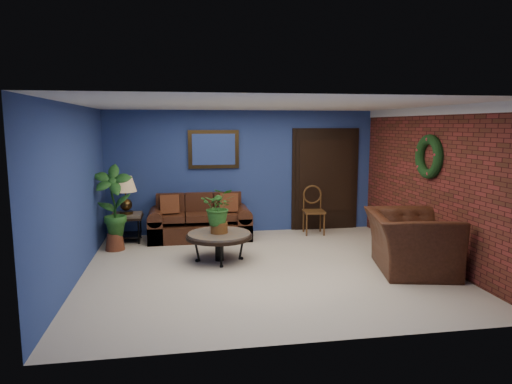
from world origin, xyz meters
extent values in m
plane|color=beige|center=(0.00, 0.00, 0.00)|extent=(5.50, 5.50, 0.00)
cube|color=navy|center=(0.00, 2.50, 1.25)|extent=(5.50, 0.04, 2.50)
cube|color=navy|center=(-2.75, 0.00, 1.25)|extent=(0.04, 5.00, 2.50)
cube|color=maroon|center=(2.75, 0.00, 1.25)|extent=(0.04, 5.00, 2.50)
cube|color=white|center=(0.00, 0.00, 2.50)|extent=(5.50, 5.00, 0.02)
cube|color=white|center=(2.72, 0.00, 2.43)|extent=(0.03, 5.00, 0.14)
cube|color=#453015|center=(-0.60, 2.46, 1.72)|extent=(1.02, 0.06, 0.77)
cube|color=black|center=(1.75, 2.47, 1.05)|extent=(1.44, 0.06, 2.18)
torus|color=black|center=(2.69, 0.05, 1.70)|extent=(0.16, 0.72, 0.72)
cube|color=#462214|center=(-0.92, 2.00, 0.16)|extent=(1.96, 0.85, 0.32)
cube|color=#462214|center=(-0.92, 2.31, 0.45)|extent=(1.67, 0.23, 0.80)
cube|color=#462214|center=(-1.48, 1.95, 0.46)|extent=(0.54, 0.58, 0.12)
cube|color=#462214|center=(-0.92, 1.95, 0.46)|extent=(0.54, 0.58, 0.12)
cube|color=#462214|center=(-0.36, 1.95, 0.46)|extent=(0.54, 0.58, 0.12)
cube|color=#462214|center=(-1.76, 2.00, 0.22)|extent=(0.28, 0.85, 0.45)
cube|color=#462214|center=(-0.08, 2.00, 0.22)|extent=(0.28, 0.85, 0.45)
cube|color=brown|center=(-1.49, 1.98, 0.70)|extent=(0.36, 0.11, 0.36)
cube|color=brown|center=(-0.35, 1.98, 0.70)|extent=(0.36, 0.11, 0.36)
cylinder|color=#4D4944|center=(-0.67, 0.51, 0.44)|extent=(1.02, 1.02, 0.05)
cylinder|color=black|center=(-0.67, 0.51, 0.40)|extent=(1.08, 1.08, 0.05)
cylinder|color=black|center=(-0.67, 0.51, 0.21)|extent=(0.14, 0.14, 0.41)
cube|color=#4D4944|center=(-2.30, 2.05, 0.51)|extent=(0.55, 0.55, 0.05)
cube|color=black|center=(-2.30, 2.05, 0.47)|extent=(0.59, 0.59, 0.04)
cube|color=black|center=(-2.30, 2.05, 0.12)|extent=(0.50, 0.50, 0.03)
cylinder|color=black|center=(-2.53, 1.82, 0.25)|extent=(0.03, 0.03, 0.51)
cylinder|color=black|center=(-2.07, 1.82, 0.25)|extent=(0.03, 0.03, 0.51)
cylinder|color=black|center=(-2.53, 2.28, 0.25)|extent=(0.03, 0.03, 0.51)
cylinder|color=black|center=(-2.07, 2.28, 0.25)|extent=(0.03, 0.03, 0.51)
cylinder|color=#453015|center=(-2.30, 2.05, 0.56)|extent=(0.25, 0.25, 0.05)
sphere|color=#453015|center=(-2.30, 2.05, 0.69)|extent=(0.23, 0.23, 0.23)
cylinder|color=#453015|center=(-2.30, 2.05, 0.87)|extent=(0.02, 0.02, 0.29)
cone|color=#A5845B|center=(-2.30, 2.05, 1.08)|extent=(0.42, 0.42, 0.29)
cube|color=brown|center=(1.39, 2.05, 0.46)|extent=(0.45, 0.45, 0.04)
torus|color=brown|center=(1.41, 2.24, 0.78)|extent=(0.40, 0.07, 0.39)
cylinder|color=brown|center=(1.20, 1.89, 0.22)|extent=(0.03, 0.03, 0.44)
cylinder|color=brown|center=(1.55, 1.86, 0.22)|extent=(0.03, 0.03, 0.44)
cylinder|color=brown|center=(1.23, 2.24, 0.22)|extent=(0.03, 0.03, 0.44)
cylinder|color=brown|center=(1.58, 2.21, 0.22)|extent=(0.03, 0.03, 0.44)
imported|color=#462214|center=(2.15, -0.48, 0.44)|extent=(1.47, 1.60, 0.89)
cylinder|color=brown|center=(-0.67, 0.51, 0.55)|extent=(0.28, 0.28, 0.18)
imported|color=#1C4F18|center=(-0.67, 0.51, 0.90)|extent=(0.63, 0.57, 0.61)
cylinder|color=brown|center=(2.35, 0.65, 0.10)|extent=(0.26, 0.26, 0.20)
imported|color=#1C4F18|center=(2.35, 0.65, 0.46)|extent=(0.37, 0.31, 0.62)
cylinder|color=brown|center=(-2.45, 1.46, 0.15)|extent=(0.34, 0.34, 0.30)
imported|color=#1C4F18|center=(-2.45, 1.46, 0.89)|extent=(0.70, 0.49, 1.27)
camera|label=1|loc=(-1.27, -6.73, 2.21)|focal=32.00mm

